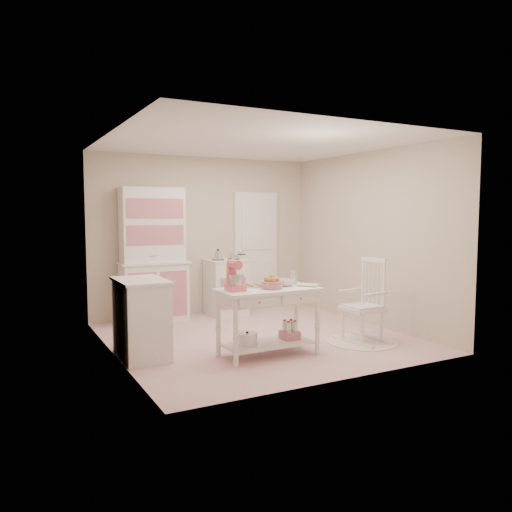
{
  "coord_description": "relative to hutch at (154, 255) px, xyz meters",
  "views": [
    {
      "loc": [
        -3.12,
        -5.84,
        1.69
      ],
      "look_at": [
        -0.18,
        -0.27,
        1.14
      ],
      "focal_mm": 35.0,
      "sensor_mm": 36.0,
      "label": 1
    }
  ],
  "objects": [
    {
      "name": "metal_pitcher",
      "position": [
        1.11,
        -2.27,
        -0.16
      ],
      "size": [
        0.1,
        0.1,
        0.17
      ],
      "primitive_type": "cylinder",
      "color": "silver",
      "rests_on": "work_table"
    },
    {
      "name": "recipe_book",
      "position": [
        1.12,
        -2.55,
        -0.23
      ],
      "size": [
        0.29,
        0.31,
        0.02
      ],
      "primitive_type": "imported",
      "rotation": [
        0.0,
        0.0,
        0.64
      ],
      "color": "silver",
      "rests_on": "work_table"
    },
    {
      "name": "lace_rug",
      "position": [
        2.04,
        -2.49,
        -1.03
      ],
      "size": [
        0.92,
        0.92,
        0.01
      ],
      "primitive_type": "cylinder",
      "color": "white",
      "rests_on": "ground"
    },
    {
      "name": "rocking_chair",
      "position": [
        2.04,
        -2.49,
        -0.49
      ],
      "size": [
        0.58,
        0.78,
        1.1
      ],
      "primitive_type": "cube",
      "rotation": [
        0.0,
        0.0,
        0.14
      ],
      "color": "white",
      "rests_on": "ground"
    },
    {
      "name": "stand_mixer",
      "position": [
        0.25,
        -2.41,
        -0.07
      ],
      "size": [
        0.21,
        0.29,
        0.34
      ],
      "primitive_type": "cube",
      "rotation": [
        0.0,
        0.0,
        -0.05
      ],
      "color": "#EC6372",
      "rests_on": "work_table"
    },
    {
      "name": "work_table",
      "position": [
        0.67,
        -2.43,
        -0.64
      ],
      "size": [
        1.2,
        0.6,
        0.8
      ],
      "primitive_type": "cube",
      "color": "white",
      "rests_on": "ground"
    },
    {
      "name": "base_cabinet",
      "position": [
        -0.69,
        -1.82,
        -0.58
      ],
      "size": [
        0.54,
        0.84,
        0.92
      ],
      "primitive_type": "cube",
      "color": "white",
      "rests_on": "ground"
    },
    {
      "name": "door",
      "position": [
        1.89,
        0.21,
        -0.02
      ],
      "size": [
        0.82,
        0.05,
        2.04
      ],
      "primitive_type": "cube",
      "color": "white",
      "rests_on": "ground"
    },
    {
      "name": "mixing_bowl",
      "position": [
        0.93,
        -2.35,
        -0.2
      ],
      "size": [
        0.25,
        0.25,
        0.08
      ],
      "primitive_type": "imported",
      "color": "silver",
      "rests_on": "work_table"
    },
    {
      "name": "room_shell",
      "position": [
        0.94,
        -1.66,
        0.61
      ],
      "size": [
        3.84,
        3.84,
        2.62
      ],
      "color": "#D9888A",
      "rests_on": "ground"
    },
    {
      "name": "hutch",
      "position": [
        0.0,
        0.0,
        0.0
      ],
      "size": [
        1.06,
        0.5,
        2.08
      ],
      "primitive_type": "cube",
      "color": "white",
      "rests_on": "ground"
    },
    {
      "name": "bread_basket",
      "position": [
        0.69,
        -2.48,
        -0.19
      ],
      "size": [
        0.25,
        0.25,
        0.09
      ],
      "primitive_type": "cylinder",
      "color": "#C3707D",
      "rests_on": "work_table"
    },
    {
      "name": "stove",
      "position": [
        1.2,
        -0.05,
        -0.58
      ],
      "size": [
        0.62,
        0.57,
        0.92
      ],
      "primitive_type": "cube",
      "color": "white",
      "rests_on": "ground"
    },
    {
      "name": "cookie_tray",
      "position": [
        0.52,
        -2.25,
        -0.23
      ],
      "size": [
        0.34,
        0.24,
        0.02
      ],
      "primitive_type": "cube",
      "color": "silver",
      "rests_on": "work_table"
    }
  ]
}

